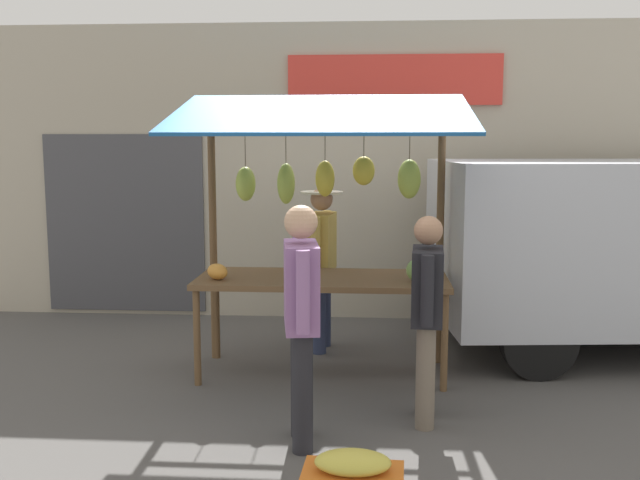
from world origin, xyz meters
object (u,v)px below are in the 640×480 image
at_px(vendor_with_sunhat, 322,255).
at_px(market_stall, 324,201).
at_px(shopper_with_ponytail, 427,306).
at_px(shopper_in_grey_tee, 301,308).

bearing_deg(vendor_with_sunhat, market_stall, 12.66).
relative_size(market_stall, vendor_with_sunhat, 1.55).
distance_m(vendor_with_sunhat, shopper_with_ponytail, 2.03).
xyz_separation_m(shopper_in_grey_tee, shopper_with_ponytail, (-0.87, -0.46, -0.08)).
bearing_deg(shopper_in_grey_tee, shopper_with_ponytail, -70.81).
height_order(vendor_with_sunhat, shopper_in_grey_tee, shopper_in_grey_tee).
bearing_deg(shopper_in_grey_tee, market_stall, -10.26).
height_order(market_stall, vendor_with_sunhat, market_stall).
bearing_deg(market_stall, vendor_with_sunhat, -84.32).
distance_m(market_stall, shopper_in_grey_tee, 1.67).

